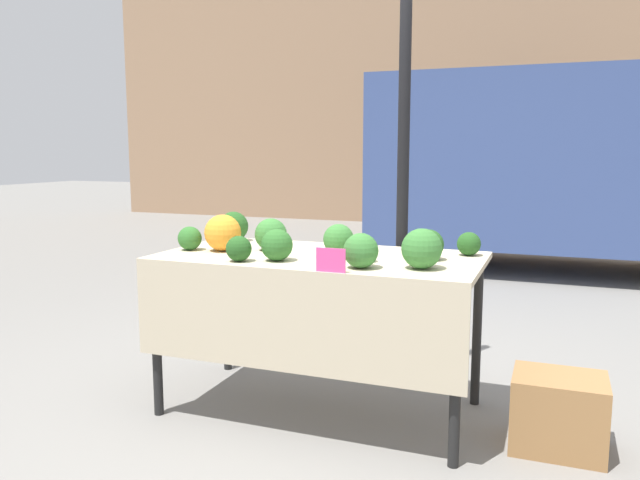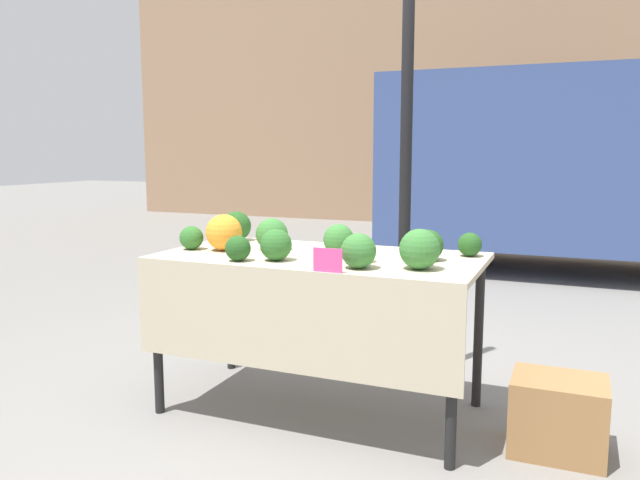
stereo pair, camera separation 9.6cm
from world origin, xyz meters
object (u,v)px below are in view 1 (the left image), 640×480
(parked_truck, at_px, (549,168))
(price_sign, at_px, (331,260))
(produce_crate, at_px, (558,413))
(orange_cauliflower, at_px, (223,233))

(parked_truck, distance_m, price_sign, 5.20)
(price_sign, distance_m, produce_crate, 1.30)
(parked_truck, distance_m, orange_cauliflower, 5.03)
(parked_truck, xyz_separation_m, produce_crate, (0.17, -4.73, -1.02))
(produce_crate, bearing_deg, price_sign, -158.49)
(parked_truck, height_order, price_sign, parked_truck)
(parked_truck, bearing_deg, orange_cauliflower, -108.45)
(parked_truck, relative_size, orange_cauliflower, 21.42)
(orange_cauliflower, bearing_deg, produce_crate, 1.19)
(orange_cauliflower, xyz_separation_m, price_sign, (0.76, -0.36, -0.04))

